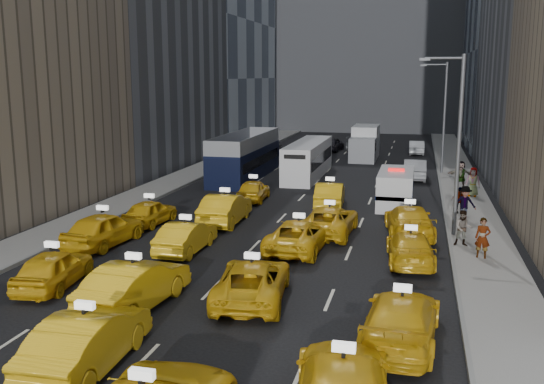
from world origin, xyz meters
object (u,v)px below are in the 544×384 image
(pedestrian_0, at_px, (483,238))
(taxi_1, at_px, (87,341))
(city_bus, at_px, (308,160))
(box_truck, at_px, (365,143))
(double_decker, at_px, (245,156))
(nypd_van, at_px, (396,189))

(pedestrian_0, bearing_deg, taxi_1, -120.55)
(city_bus, height_order, box_truck, box_truck)
(taxi_1, bearing_deg, double_decker, -83.48)
(double_decker, bearing_deg, nypd_van, -33.43)
(double_decker, distance_m, city_bus, 5.02)
(city_bus, distance_m, pedestrian_0, 23.22)
(taxi_1, relative_size, nypd_van, 0.91)
(taxi_1, height_order, nypd_van, nypd_van)
(double_decker, relative_size, pedestrian_0, 6.65)
(nypd_van, height_order, double_decker, double_decker)
(city_bus, relative_size, box_truck, 1.52)
(double_decker, relative_size, box_truck, 1.67)
(nypd_van, xyz_separation_m, box_truck, (-3.77, 20.80, 0.50))
(double_decker, distance_m, pedestrian_0, 24.60)
(nypd_van, distance_m, double_decker, 14.30)
(pedestrian_0, bearing_deg, box_truck, 115.20)
(box_truck, height_order, pedestrian_0, box_truck)
(taxi_1, distance_m, pedestrian_0, 17.37)
(nypd_van, relative_size, box_truck, 0.77)
(box_truck, bearing_deg, double_decker, -128.69)
(nypd_van, bearing_deg, pedestrian_0, -70.49)
(taxi_1, height_order, box_truck, box_truck)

